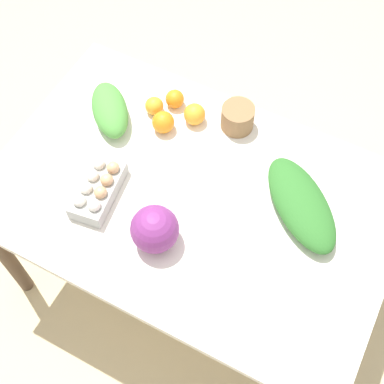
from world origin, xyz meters
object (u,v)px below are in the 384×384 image
cabbage_purple (155,229)px  orange_2 (175,99)px  greens_bunch_beet_tops (301,204)px  paper_bag (238,118)px  egg_carton (98,188)px  orange_0 (163,122)px  orange_3 (154,106)px  orange_1 (195,114)px  greens_bunch_scallion (110,110)px

cabbage_purple → orange_2: size_ratio=2.21×
greens_bunch_beet_tops → paper_bag: bearing=146.1°
egg_carton → orange_2: 0.47m
egg_carton → paper_bag: size_ratio=2.11×
cabbage_purple → orange_0: cabbage_purple is taller
paper_bag → orange_2: 0.25m
greens_bunch_beet_tops → orange_0: (-0.58, 0.09, -0.00)m
orange_0 → egg_carton: bearing=-99.6°
orange_0 → orange_3: 0.09m
orange_3 → orange_2: bearing=50.8°
egg_carton → orange_1: size_ratio=3.16×
orange_0 → orange_1: 0.12m
egg_carton → paper_bag: (0.29, 0.49, 0.01)m
orange_2 → orange_3: size_ratio=1.03×
egg_carton → orange_2: egg_carton is taller
cabbage_purple → paper_bag: 0.55m
egg_carton → greens_bunch_scallion: greens_bunch_scallion is taller
paper_bag → greens_bunch_scallion: size_ratio=0.47×
orange_2 → greens_bunch_beet_tops: bearing=-19.4°
orange_1 → orange_3: orange_1 is taller
orange_1 → orange_3: 0.16m
greens_bunch_scallion → orange_0: (0.20, 0.05, -0.01)m
orange_1 → orange_2: orange_1 is taller
greens_bunch_scallion → greens_bunch_beet_tops: bearing=-3.2°
orange_2 → greens_bunch_scallion: bearing=-137.8°
cabbage_purple → orange_3: size_ratio=2.27×
greens_bunch_scallion → orange_3: bearing=37.8°
cabbage_purple → orange_1: bearing=103.0°
orange_1 → orange_2: bearing=161.4°
greens_bunch_beet_tops → orange_3: (-0.65, 0.15, -0.01)m
paper_bag → greens_bunch_scallion: same height
paper_bag → orange_0: size_ratio=1.48×
greens_bunch_scallion → orange_2: bearing=42.2°
cabbage_purple → greens_bunch_beet_tops: cabbage_purple is taller
paper_bag → orange_1: 0.16m
greens_bunch_beet_tops → orange_3: size_ratio=5.53×
egg_carton → orange_0: bearing=-17.8°
greens_bunch_beet_tops → orange_0: greens_bunch_beet_tops is taller
greens_bunch_beet_tops → orange_2: size_ratio=5.40×
orange_0 → orange_3: bearing=141.4°
greens_bunch_beet_tops → orange_2: greens_bunch_beet_tops is taller
paper_bag → orange_0: paper_bag is taller
orange_0 → orange_3: orange_0 is taller
orange_0 → orange_2: bearing=98.2°
paper_bag → orange_3: paper_bag is taller
orange_0 → orange_2: size_ratio=1.16×
greens_bunch_beet_tops → orange_1: bearing=160.4°
paper_bag → greens_bunch_beet_tops: bearing=-33.9°
egg_carton → paper_bag: paper_bag is taller
greens_bunch_scallion → paper_bag: bearing=23.1°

